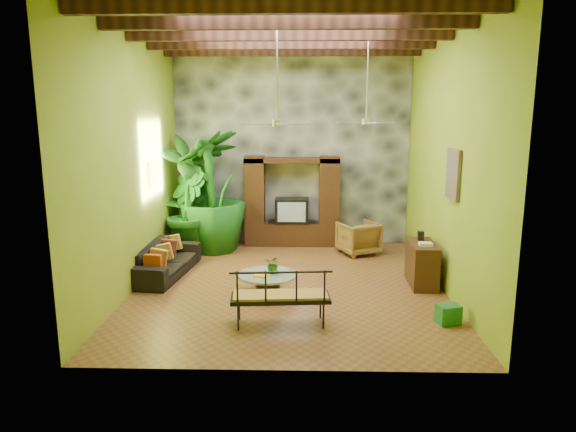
{
  "coord_description": "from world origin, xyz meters",
  "views": [
    {
      "loc": [
        0.24,
        -9.81,
        3.39
      ],
      "look_at": [
        -0.02,
        0.2,
        1.36
      ],
      "focal_mm": 32.0,
      "sensor_mm": 36.0,
      "label": 1
    }
  ],
  "objects_px": {
    "sofa": "(164,260)",
    "tall_plant_b": "(185,211)",
    "tall_plant_c": "(211,191)",
    "iron_bench": "(280,294)",
    "green_bin": "(448,314)",
    "wicker_armchair": "(358,238)",
    "side_console": "(422,264)",
    "coffee_table": "(268,281)",
    "entertainment_center": "(292,208)",
    "ceiling_fan_back": "(366,112)",
    "ceiling_fan_front": "(277,112)",
    "tall_plant_a": "(189,194)"
  },
  "relations": [
    {
      "from": "green_bin",
      "to": "side_console",
      "type": "bearing_deg",
      "value": 90.0
    },
    {
      "from": "entertainment_center",
      "to": "green_bin",
      "type": "bearing_deg",
      "value": -62.12
    },
    {
      "from": "tall_plant_b",
      "to": "green_bin",
      "type": "relative_size",
      "value": 5.85
    },
    {
      "from": "tall_plant_a",
      "to": "coffee_table",
      "type": "distance_m",
      "value": 3.92
    },
    {
      "from": "ceiling_fan_front",
      "to": "tall_plant_a",
      "type": "distance_m",
      "value": 4.2
    },
    {
      "from": "ceiling_fan_front",
      "to": "ceiling_fan_back",
      "type": "xyz_separation_m",
      "value": [
        1.8,
        1.6,
        0.0
      ]
    },
    {
      "from": "ceiling_fan_front",
      "to": "side_console",
      "type": "relative_size",
      "value": 1.73
    },
    {
      "from": "wicker_armchair",
      "to": "entertainment_center",
      "type": "bearing_deg",
      "value": -50.77
    },
    {
      "from": "entertainment_center",
      "to": "ceiling_fan_front",
      "type": "height_order",
      "value": "ceiling_fan_front"
    },
    {
      "from": "ceiling_fan_front",
      "to": "iron_bench",
      "type": "distance_m",
      "value": 3.31
    },
    {
      "from": "coffee_table",
      "to": "wicker_armchair",
      "type": "bearing_deg",
      "value": 55.09
    },
    {
      "from": "sofa",
      "to": "tall_plant_a",
      "type": "height_order",
      "value": "tall_plant_a"
    },
    {
      "from": "coffee_table",
      "to": "green_bin",
      "type": "bearing_deg",
      "value": -23.08
    },
    {
      "from": "side_console",
      "to": "green_bin",
      "type": "height_order",
      "value": "side_console"
    },
    {
      "from": "iron_bench",
      "to": "entertainment_center",
      "type": "bearing_deg",
      "value": 84.46
    },
    {
      "from": "ceiling_fan_front",
      "to": "tall_plant_c",
      "type": "xyz_separation_m",
      "value": [
        -1.76,
        2.96,
        -1.91
      ]
    },
    {
      "from": "sofa",
      "to": "tall_plant_b",
      "type": "bearing_deg",
      "value": 3.36
    },
    {
      "from": "wicker_armchair",
      "to": "tall_plant_c",
      "type": "relative_size",
      "value": 0.29
    },
    {
      "from": "sofa",
      "to": "green_bin",
      "type": "relative_size",
      "value": 6.28
    },
    {
      "from": "tall_plant_c",
      "to": "coffee_table",
      "type": "relative_size",
      "value": 2.69
    },
    {
      "from": "ceiling_fan_back",
      "to": "entertainment_center",
      "type": "bearing_deg",
      "value": 129.57
    },
    {
      "from": "entertainment_center",
      "to": "ceiling_fan_back",
      "type": "distance_m",
      "value": 3.5
    },
    {
      "from": "sofa",
      "to": "tall_plant_c",
      "type": "height_order",
      "value": "tall_plant_c"
    },
    {
      "from": "tall_plant_c",
      "to": "green_bin",
      "type": "distance_m",
      "value": 6.53
    },
    {
      "from": "tall_plant_b",
      "to": "green_bin",
      "type": "distance_m",
      "value": 6.67
    },
    {
      "from": "wicker_armchair",
      "to": "iron_bench",
      "type": "relative_size",
      "value": 0.53
    },
    {
      "from": "side_console",
      "to": "tall_plant_a",
      "type": "bearing_deg",
      "value": 156.09
    },
    {
      "from": "entertainment_center",
      "to": "coffee_table",
      "type": "relative_size",
      "value": 2.17
    },
    {
      "from": "entertainment_center",
      "to": "ceiling_fan_back",
      "type": "height_order",
      "value": "ceiling_fan_back"
    },
    {
      "from": "wicker_armchair",
      "to": "side_console",
      "type": "height_order",
      "value": "side_console"
    },
    {
      "from": "tall_plant_c",
      "to": "coffee_table",
      "type": "xyz_separation_m",
      "value": [
        1.57,
        -3.14,
        -1.23
      ]
    },
    {
      "from": "tall_plant_a",
      "to": "tall_plant_c",
      "type": "bearing_deg",
      "value": 5.42
    },
    {
      "from": "tall_plant_a",
      "to": "green_bin",
      "type": "height_order",
      "value": "tall_plant_a"
    },
    {
      "from": "ceiling_fan_front",
      "to": "ceiling_fan_back",
      "type": "relative_size",
      "value": 1.0
    },
    {
      "from": "coffee_table",
      "to": "tall_plant_c",
      "type": "bearing_deg",
      "value": 116.61
    },
    {
      "from": "ceiling_fan_back",
      "to": "sofa",
      "type": "height_order",
      "value": "ceiling_fan_back"
    },
    {
      "from": "ceiling_fan_front",
      "to": "coffee_table",
      "type": "relative_size",
      "value": 1.68
    },
    {
      "from": "tall_plant_c",
      "to": "green_bin",
      "type": "xyz_separation_m",
      "value": [
        4.61,
        -4.43,
        -1.33
      ]
    },
    {
      "from": "coffee_table",
      "to": "ceiling_fan_front",
      "type": "bearing_deg",
      "value": 43.75
    },
    {
      "from": "tall_plant_c",
      "to": "iron_bench",
      "type": "distance_m",
      "value": 5.06
    },
    {
      "from": "sofa",
      "to": "wicker_armchair",
      "type": "relative_size",
      "value": 2.62
    },
    {
      "from": "tall_plant_a",
      "to": "ceiling_fan_back",
      "type": "bearing_deg",
      "value": -17.75
    },
    {
      "from": "ceiling_fan_back",
      "to": "wicker_armchair",
      "type": "height_order",
      "value": "ceiling_fan_back"
    },
    {
      "from": "entertainment_center",
      "to": "iron_bench",
      "type": "relative_size",
      "value": 1.47
    },
    {
      "from": "ceiling_fan_front",
      "to": "iron_bench",
      "type": "bearing_deg",
      "value": -86.06
    },
    {
      "from": "ceiling_fan_front",
      "to": "tall_plant_b",
      "type": "xyz_separation_m",
      "value": [
        -2.35,
        2.62,
        -2.35
      ]
    },
    {
      "from": "tall_plant_a",
      "to": "coffee_table",
      "type": "height_order",
      "value": "tall_plant_a"
    },
    {
      "from": "tall_plant_c",
      "to": "iron_bench",
      "type": "relative_size",
      "value": 1.83
    },
    {
      "from": "sofa",
      "to": "tall_plant_b",
      "type": "xyz_separation_m",
      "value": [
        0.1,
        1.67,
        0.72
      ]
    },
    {
      "from": "entertainment_center",
      "to": "iron_bench",
      "type": "distance_m",
      "value": 5.2
    }
  ]
}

